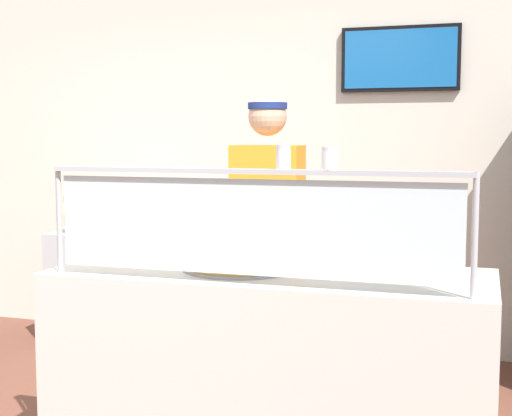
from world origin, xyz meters
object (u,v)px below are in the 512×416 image
object	(u,v)px
parmesan_shaker	(283,159)
worker_figure	(268,235)
pizza_box_stack	(104,210)
pizza_server	(230,261)
pepper_flake_shaker	(330,160)
pizza_tray	(239,265)

from	to	relation	value
parmesan_shaker	worker_figure	bearing A→B (deg)	109.76
parmesan_shaker	pizza_box_stack	distance (m)	2.78
pizza_server	pizza_box_stack	size ratio (longest dim) A/B	0.63
parmesan_shaker	worker_figure	distance (m)	1.20
pizza_server	pepper_flake_shaker	world-z (taller)	pepper_flake_shaker
pizza_server	worker_figure	xyz separation A→B (m)	(-0.05, 0.75, 0.02)
parmesan_shaker	worker_figure	size ratio (longest dim) A/B	0.05
worker_figure	parmesan_shaker	bearing A→B (deg)	-70.24
parmesan_shaker	pizza_box_stack	world-z (taller)	parmesan_shaker
pepper_flake_shaker	pizza_tray	bearing A→B (deg)	146.68
worker_figure	pizza_box_stack	world-z (taller)	worker_figure
pizza_tray	pizza_server	world-z (taller)	pizza_server
pizza_tray	pizza_box_stack	bearing A→B (deg)	134.42
pepper_flake_shaker	pizza_box_stack	world-z (taller)	pepper_flake_shaker
parmesan_shaker	pepper_flake_shaker	world-z (taller)	parmesan_shaker
pizza_tray	parmesan_shaker	world-z (taller)	parmesan_shaker
pizza_server	pizza_box_stack	bearing A→B (deg)	117.46
pizza_server	worker_figure	distance (m)	0.75
pizza_tray	pizza_server	bearing A→B (deg)	-151.56
pizza_server	worker_figure	size ratio (longest dim) A/B	0.16
pizza_tray	pizza_server	xyz separation A→B (m)	(-0.04, -0.02, 0.02)
pepper_flake_shaker	pizza_box_stack	distance (m)	2.91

